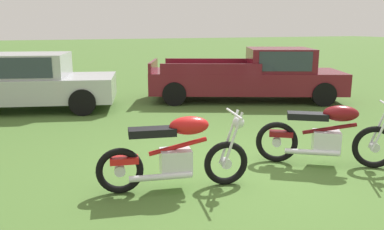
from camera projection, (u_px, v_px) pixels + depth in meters
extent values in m
plane|color=#476B2D|center=(243.00, 168.00, 6.02)|extent=(120.00, 120.00, 0.00)
torus|color=black|center=(226.00, 163.00, 5.34)|extent=(0.61, 0.20, 0.61)
torus|color=black|center=(120.00, 171.00, 5.06)|extent=(0.61, 0.20, 0.61)
cylinder|color=silver|center=(226.00, 163.00, 5.34)|extent=(0.16, 0.12, 0.14)
cylinder|color=silver|center=(120.00, 171.00, 5.06)|extent=(0.16, 0.12, 0.14)
cylinder|color=silver|center=(229.00, 137.00, 5.37)|extent=(0.28, 0.09, 0.75)
cylinder|color=silver|center=(233.00, 141.00, 5.19)|extent=(0.28, 0.09, 0.75)
cube|color=silver|center=(176.00, 161.00, 5.19)|extent=(0.45, 0.37, 0.32)
cylinder|color=red|center=(178.00, 146.00, 5.15)|extent=(0.77, 0.20, 0.22)
ellipsoid|color=red|center=(189.00, 125.00, 5.12)|extent=(0.56, 0.35, 0.24)
cube|color=black|center=(152.00, 132.00, 5.04)|extent=(0.63, 0.35, 0.10)
cube|color=red|center=(124.00, 160.00, 5.04)|extent=(0.39, 0.24, 0.08)
cylinder|color=silver|center=(234.00, 114.00, 5.21)|extent=(0.15, 0.64, 0.03)
sphere|color=silver|center=(238.00, 122.00, 5.25)|extent=(0.19, 0.19, 0.16)
cylinder|color=silver|center=(161.00, 177.00, 5.02)|extent=(0.80, 0.22, 0.08)
torus|color=black|center=(375.00, 147.00, 5.97)|extent=(0.59, 0.43, 0.65)
torus|color=black|center=(277.00, 142.00, 6.23)|extent=(0.59, 0.43, 0.65)
cylinder|color=silver|center=(375.00, 147.00, 5.97)|extent=(0.17, 0.16, 0.14)
cylinder|color=silver|center=(277.00, 142.00, 6.23)|extent=(0.17, 0.16, 0.14)
cylinder|color=silver|center=(379.00, 125.00, 5.97)|extent=(0.24, 0.18, 0.73)
cylinder|color=silver|center=(383.00, 128.00, 5.80)|extent=(0.24, 0.18, 0.73)
cube|color=silver|center=(326.00, 141.00, 6.09)|extent=(0.50, 0.47, 0.32)
cylinder|color=maroon|center=(329.00, 129.00, 6.04)|extent=(0.69, 0.48, 0.22)
ellipsoid|color=maroon|center=(341.00, 113.00, 5.96)|extent=(0.58, 0.50, 0.24)
cube|color=black|center=(308.00, 116.00, 6.06)|extent=(0.63, 0.53, 0.10)
cube|color=maroon|center=(281.00, 134.00, 6.19)|extent=(0.40, 0.35, 0.08)
cylinder|color=silver|center=(312.00, 152.00, 6.00)|extent=(0.71, 0.50, 0.08)
cube|color=#B2B5BA|center=(24.00, 88.00, 10.10)|extent=(4.83, 2.94, 0.60)
cube|color=#B2B5BA|center=(16.00, 66.00, 9.95)|extent=(2.82, 2.24, 0.60)
cube|color=#2D3842|center=(16.00, 65.00, 9.95)|extent=(2.47, 2.17, 0.48)
cylinder|color=black|center=(91.00, 91.00, 11.16)|extent=(0.68, 0.38, 0.64)
cylinder|color=black|center=(83.00, 102.00, 9.51)|extent=(0.68, 0.38, 0.64)
cube|color=maroon|center=(246.00, 81.00, 11.41)|extent=(5.67, 3.81, 0.60)
cube|color=maroon|center=(279.00, 60.00, 11.26)|extent=(2.25, 2.22, 0.64)
cube|color=#2D3842|center=(280.00, 59.00, 11.25)|extent=(1.96, 2.12, 0.52)
cube|color=maroon|center=(209.00, 63.00, 12.17)|extent=(2.51, 1.15, 0.28)
cube|color=maroon|center=(211.00, 69.00, 10.50)|extent=(2.51, 1.15, 0.28)
cube|color=maroon|center=(153.00, 66.00, 11.37)|extent=(0.75, 1.60, 0.28)
cylinder|color=black|center=(307.00, 85.00, 12.25)|extent=(0.67, 0.46, 0.64)
cylinder|color=black|center=(324.00, 94.00, 10.60)|extent=(0.67, 0.46, 0.64)
cylinder|color=black|center=(178.00, 85.00, 12.33)|extent=(0.67, 0.46, 0.64)
cylinder|color=black|center=(174.00, 94.00, 10.68)|extent=(0.67, 0.46, 0.64)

